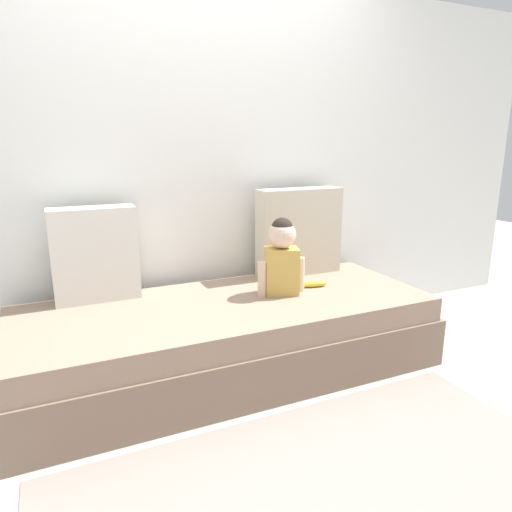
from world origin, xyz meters
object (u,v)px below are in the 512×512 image
at_px(throw_pillow_right, 299,232).
at_px(banana, 314,284).
at_px(throw_pillow_left, 95,254).
at_px(toddler, 282,256).
at_px(couch, 228,337).

xyz_separation_m(throw_pillow_right, banana, (-0.06, -0.32, -0.27)).
bearing_deg(throw_pillow_left, banana, -14.33).
distance_m(throw_pillow_left, toddler, 1.05).
bearing_deg(banana, throw_pillow_right, 78.40).
relative_size(throw_pillow_left, banana, 3.10).
xyz_separation_m(throw_pillow_left, toddler, (1.00, -0.34, -0.03)).
bearing_deg(throw_pillow_right, couch, -151.23).
distance_m(couch, banana, 0.63).
relative_size(couch, throw_pillow_left, 4.50).
bearing_deg(couch, throw_pillow_right, 28.77).
relative_size(couch, throw_pillow_right, 4.12).
bearing_deg(banana, throw_pillow_left, 165.67).
distance_m(throw_pillow_right, toddler, 0.46).
height_order(couch, toddler, toddler).
height_order(throw_pillow_right, toddler, throw_pillow_right).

